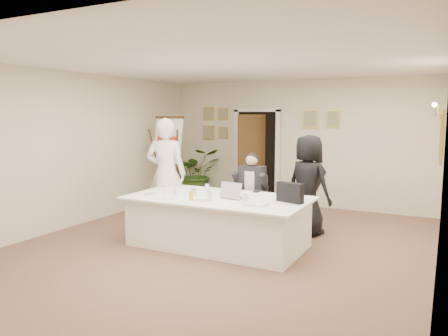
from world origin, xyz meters
TOP-DOWN VIEW (x-y plane):
  - floor at (0.00, 0.00)m, footprint 7.00×7.00m
  - ceiling at (0.00, 0.00)m, footprint 6.00×7.00m
  - wall_back at (0.00, 3.50)m, footprint 6.00×0.10m
  - wall_front at (0.00, -3.50)m, footprint 6.00×0.10m
  - wall_left at (-3.00, 0.00)m, footprint 0.10×7.00m
  - wall_right at (3.00, 0.00)m, footprint 0.10×7.00m
  - doorway at (-0.88, 3.32)m, footprint 1.14×0.86m
  - pictures_back_wall at (-0.80, 3.47)m, footprint 3.40×0.06m
  - pictures_right_wall at (2.97, 1.20)m, footprint 0.06×2.20m
  - wall_sconce at (2.90, 1.20)m, footprint 0.20×0.30m
  - conference_table at (-0.06, -0.05)m, footprint 2.78×1.48m
  - seated_man at (0.05, 0.97)m, footprint 0.70×0.73m
  - flip_chart at (-2.25, 1.90)m, footprint 0.68×0.44m
  - standing_man at (-1.41, 0.50)m, footprint 0.84×0.70m
  - standing_woman at (0.97, 1.27)m, footprint 0.98×0.82m
  - potted_palm at (-2.39, 3.20)m, footprint 1.46×1.45m
  - laptop at (0.20, -0.01)m, footprint 0.41×0.42m
  - laptop_bag at (1.06, 0.06)m, footprint 0.43×0.22m
  - paper_stack at (0.70, -0.37)m, footprint 0.34×0.25m
  - plate_left at (-1.12, -0.37)m, footprint 0.24×0.24m
  - plate_mid at (-0.65, -0.51)m, footprint 0.27×0.27m
  - plate_near at (-0.12, -0.46)m, footprint 0.26×0.26m
  - glass_a at (-0.78, -0.13)m, footprint 0.09×0.09m
  - glass_b at (-0.01, -0.41)m, footprint 0.07×0.07m
  - glass_c at (0.52, -0.32)m, footprint 0.08×0.08m
  - glass_d at (-0.41, 0.21)m, footprint 0.08×0.08m
  - oj_glass at (-0.29, -0.48)m, footprint 0.08×0.08m
  - steel_jug at (-0.43, -0.16)m, footprint 0.11×0.11m

SIDE VIEW (x-z plane):
  - floor at x=0.00m, z-range 0.00..0.00m
  - conference_table at x=-0.06m, z-range 0.01..0.78m
  - potted_palm at x=-2.39m, z-range 0.00..1.22m
  - seated_man at x=0.05m, z-range 0.00..1.40m
  - plate_left at x=-1.12m, z-range 0.78..0.79m
  - plate_mid at x=-0.65m, z-range 0.78..0.79m
  - plate_near at x=-0.12m, z-range 0.78..0.79m
  - paper_stack at x=0.70m, z-range 0.78..0.81m
  - steel_jug at x=-0.43m, z-range 0.78..0.89m
  - oj_glass at x=-0.29m, z-range 0.78..0.91m
  - glass_a at x=-0.78m, z-range 0.77..0.92m
  - glass_b at x=-0.01m, z-range 0.77..0.92m
  - glass_c at x=0.52m, z-range 0.77..0.92m
  - glass_d at x=-0.41m, z-range 0.77..0.92m
  - standing_woman at x=0.97m, z-range 0.00..1.70m
  - flip_chart at x=-2.25m, z-range -0.08..1.88m
  - laptop at x=0.20m, z-range 0.77..1.05m
  - laptop_bag at x=1.06m, z-range 0.78..1.06m
  - standing_man at x=-1.41m, z-range 0.00..1.98m
  - doorway at x=-0.88m, z-range -0.06..2.14m
  - wall_back at x=0.00m, z-range 0.00..2.80m
  - wall_front at x=0.00m, z-range 0.00..2.80m
  - wall_left at x=-3.00m, z-range 0.00..2.80m
  - wall_right at x=3.00m, z-range 0.00..2.80m
  - pictures_right_wall at x=2.97m, z-range 1.35..2.15m
  - pictures_back_wall at x=-0.80m, z-range 1.45..2.25m
  - wall_sconce at x=2.90m, z-range 1.98..2.22m
  - ceiling at x=0.00m, z-range 2.79..2.81m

